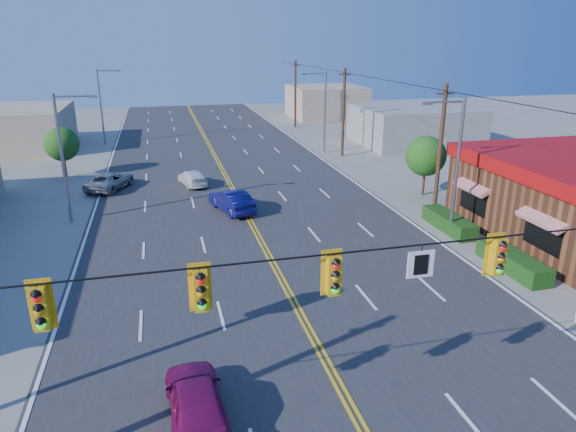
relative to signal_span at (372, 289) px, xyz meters
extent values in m
cube|color=#2D2D30|center=(0.12, 20.00, -4.86)|extent=(20.00, 120.00, 0.06)
cylinder|color=black|center=(0.12, 0.00, 1.11)|extent=(24.00, 0.05, 0.05)
cube|color=white|center=(1.32, 0.00, 0.56)|extent=(0.75, 0.04, 0.75)
cube|color=#D89E0C|center=(-7.88, 0.00, 0.54)|extent=(0.55, 0.34, 1.25)
cube|color=#D89E0C|center=(-4.38, 0.00, 0.54)|extent=(0.55, 0.34, 1.25)
cube|color=#D89E0C|center=(-1.08, 0.00, 0.54)|extent=(0.55, 0.34, 1.25)
cube|color=#D89E0C|center=(3.62, 0.00, 0.54)|extent=(0.55, 0.34, 1.25)
cube|color=#194214|center=(11.62, 12.00, -4.44)|extent=(1.20, 9.00, 0.90)
cylinder|color=gray|center=(11.12, 14.00, -0.89)|extent=(0.20, 0.20, 8.00)
cylinder|color=gray|center=(10.02, 14.00, 2.91)|extent=(2.20, 0.12, 0.12)
cube|color=gray|center=(8.92, 14.00, 2.86)|extent=(0.50, 0.25, 0.15)
cylinder|color=gray|center=(11.12, 38.00, -0.89)|extent=(0.20, 0.20, 8.00)
cylinder|color=gray|center=(10.02, 38.00, 2.91)|extent=(2.20, 0.12, 0.12)
cube|color=gray|center=(8.92, 38.00, 2.86)|extent=(0.50, 0.25, 0.15)
cylinder|color=gray|center=(-10.88, 22.00, -0.89)|extent=(0.20, 0.20, 8.00)
cylinder|color=gray|center=(-9.78, 22.00, 2.91)|extent=(2.20, 0.12, 0.12)
cube|color=gray|center=(-8.68, 22.00, 2.86)|extent=(0.50, 0.25, 0.15)
cylinder|color=gray|center=(-10.88, 48.00, -0.89)|extent=(0.20, 0.20, 8.00)
cylinder|color=gray|center=(-9.78, 48.00, 2.91)|extent=(2.20, 0.12, 0.12)
cube|color=gray|center=(-8.68, 48.00, 2.86)|extent=(0.50, 0.25, 0.15)
cylinder|color=#47301E|center=(12.32, 18.00, -0.69)|extent=(0.28, 0.28, 8.40)
cylinder|color=#47301E|center=(12.32, 36.00, -0.69)|extent=(0.28, 0.28, 8.40)
cylinder|color=#47301E|center=(12.32, 54.00, -0.69)|extent=(0.28, 0.28, 8.40)
cylinder|color=#47301E|center=(13.62, 22.00, -3.84)|extent=(0.20, 0.20, 2.10)
sphere|color=#235B19|center=(13.62, 22.00, -1.95)|extent=(2.94, 2.94, 2.94)
cylinder|color=#47301E|center=(-12.88, 34.00, -3.89)|extent=(0.20, 0.20, 2.00)
sphere|color=#235B19|center=(-12.88, 34.00, -2.09)|extent=(2.80, 2.80, 2.80)
cube|color=gray|center=(22.12, 40.00, -2.89)|extent=(12.00, 10.00, 4.00)
cube|color=tan|center=(-19.88, 48.00, -2.79)|extent=(11.00, 12.00, 4.20)
cube|color=tan|center=(19.12, 62.00, -2.69)|extent=(10.00, 10.00, 4.40)
imported|color=#830E4D|center=(-4.61, 2.00, -4.18)|extent=(1.86, 4.21, 1.41)
imported|color=#0E0F56|center=(-0.72, 21.51, -4.15)|extent=(2.76, 4.70, 1.46)
imported|color=white|center=(-2.78, 28.71, -4.31)|extent=(2.41, 4.23, 1.15)
imported|color=gray|center=(-9.00, 29.11, -4.23)|extent=(3.89, 5.18, 1.31)
camera|label=1|loc=(-5.03, -11.01, 6.15)|focal=32.00mm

